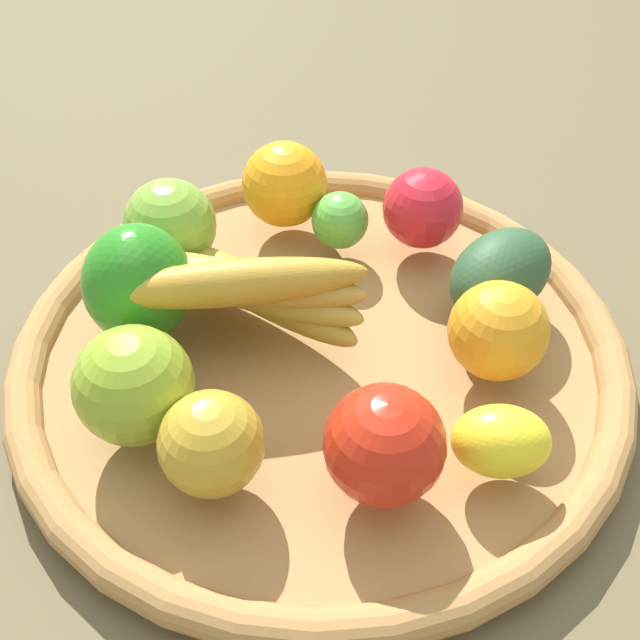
{
  "coord_description": "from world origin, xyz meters",
  "views": [
    {
      "loc": [
        0.41,
        0.09,
        0.46
      ],
      "look_at": [
        0.0,
        0.0,
        0.05
      ],
      "focal_mm": 45.74,
      "sensor_mm": 36.0,
      "label": 1
    }
  ],
  "objects_px": {
    "bell_pepper": "(138,284)",
    "apple_2": "(423,208)",
    "lemon_0": "(501,441)",
    "lime_0": "(340,220)",
    "apple_3": "(134,385)",
    "apple_0": "(170,225)",
    "banana_bunch": "(244,286)",
    "apple_4": "(384,445)",
    "apple_1": "(211,444)",
    "orange_0": "(284,184)",
    "avocado": "(500,273)",
    "orange_1": "(498,334)"
  },
  "relations": [
    {
      "from": "apple_2",
      "to": "apple_0",
      "type": "distance_m",
      "value": 0.2
    },
    {
      "from": "apple_4",
      "to": "apple_3",
      "type": "distance_m",
      "value": 0.16
    },
    {
      "from": "apple_4",
      "to": "avocado",
      "type": "relative_size",
      "value": 0.81
    },
    {
      "from": "banana_bunch",
      "to": "lime_0",
      "type": "xyz_separation_m",
      "value": [
        -0.11,
        0.05,
        -0.01
      ]
    },
    {
      "from": "apple_0",
      "to": "lemon_0",
      "type": "distance_m",
      "value": 0.31
    },
    {
      "from": "apple_2",
      "to": "apple_3",
      "type": "height_order",
      "value": "apple_3"
    },
    {
      "from": "apple_0",
      "to": "avocado",
      "type": "relative_size",
      "value": 0.8
    },
    {
      "from": "banana_bunch",
      "to": "lime_0",
      "type": "height_order",
      "value": "banana_bunch"
    },
    {
      "from": "orange_1",
      "to": "apple_3",
      "type": "xyz_separation_m",
      "value": [
        0.1,
        -0.22,
        0.0
      ]
    },
    {
      "from": "apple_1",
      "to": "apple_0",
      "type": "bearing_deg",
      "value": -154.1
    },
    {
      "from": "apple_3",
      "to": "apple_1",
      "type": "xyz_separation_m",
      "value": [
        0.03,
        0.06,
        -0.01
      ]
    },
    {
      "from": "orange_0",
      "to": "apple_0",
      "type": "distance_m",
      "value": 0.1
    },
    {
      "from": "orange_0",
      "to": "apple_1",
      "type": "height_order",
      "value": "orange_0"
    },
    {
      "from": "apple_3",
      "to": "apple_4",
      "type": "bearing_deg",
      "value": 85.75
    },
    {
      "from": "orange_1",
      "to": "orange_0",
      "type": "relative_size",
      "value": 0.97
    },
    {
      "from": "bell_pepper",
      "to": "orange_0",
      "type": "relative_size",
      "value": 1.28
    },
    {
      "from": "lemon_0",
      "to": "apple_3",
      "type": "bearing_deg",
      "value": -85.94
    },
    {
      "from": "apple_2",
      "to": "apple_1",
      "type": "bearing_deg",
      "value": -20.18
    },
    {
      "from": "lemon_0",
      "to": "bell_pepper",
      "type": "bearing_deg",
      "value": -104.79
    },
    {
      "from": "banana_bunch",
      "to": "lemon_0",
      "type": "relative_size",
      "value": 3.03
    },
    {
      "from": "lemon_0",
      "to": "avocado",
      "type": "distance_m",
      "value": 0.15
    },
    {
      "from": "orange_0",
      "to": "apple_3",
      "type": "bearing_deg",
      "value": -9.5
    },
    {
      "from": "banana_bunch",
      "to": "apple_4",
      "type": "bearing_deg",
      "value": 45.4
    },
    {
      "from": "apple_4",
      "to": "lemon_0",
      "type": "height_order",
      "value": "apple_4"
    },
    {
      "from": "banana_bunch",
      "to": "apple_1",
      "type": "bearing_deg",
      "value": 7.36
    },
    {
      "from": "avocado",
      "to": "apple_3",
      "type": "height_order",
      "value": "apple_3"
    },
    {
      "from": "orange_0",
      "to": "apple_3",
      "type": "xyz_separation_m",
      "value": [
        0.24,
        -0.04,
        0.0
      ]
    },
    {
      "from": "orange_1",
      "to": "apple_4",
      "type": "height_order",
      "value": "apple_4"
    },
    {
      "from": "banana_bunch",
      "to": "lime_0",
      "type": "relative_size",
      "value": 4.02
    },
    {
      "from": "orange_1",
      "to": "bell_pepper",
      "type": "height_order",
      "value": "bell_pepper"
    },
    {
      "from": "apple_4",
      "to": "lemon_0",
      "type": "xyz_separation_m",
      "value": [
        -0.03,
        0.07,
        -0.01
      ]
    },
    {
      "from": "apple_2",
      "to": "apple_3",
      "type": "relative_size",
      "value": 0.84
    },
    {
      "from": "orange_0",
      "to": "banana_bunch",
      "type": "xyz_separation_m",
      "value": [
        0.13,
        0.0,
        0.0
      ]
    },
    {
      "from": "banana_bunch",
      "to": "lime_0",
      "type": "distance_m",
      "value": 0.12
    },
    {
      "from": "lemon_0",
      "to": "apple_1",
      "type": "xyz_separation_m",
      "value": [
        0.05,
        -0.17,
        0.01
      ]
    },
    {
      "from": "bell_pepper",
      "to": "apple_2",
      "type": "relative_size",
      "value": 1.39
    },
    {
      "from": "banana_bunch",
      "to": "avocado",
      "type": "distance_m",
      "value": 0.19
    },
    {
      "from": "orange_1",
      "to": "apple_3",
      "type": "bearing_deg",
      "value": -66.38
    },
    {
      "from": "apple_4",
      "to": "orange_0",
      "type": "xyz_separation_m",
      "value": [
        -0.25,
        -0.12,
        -0.0
      ]
    },
    {
      "from": "apple_4",
      "to": "avocado",
      "type": "height_order",
      "value": "apple_4"
    },
    {
      "from": "apple_0",
      "to": "apple_1",
      "type": "distance_m",
      "value": 0.22
    },
    {
      "from": "orange_1",
      "to": "lemon_0",
      "type": "bearing_deg",
      "value": 5.43
    },
    {
      "from": "avocado",
      "to": "lime_0",
      "type": "height_order",
      "value": "avocado"
    },
    {
      "from": "lime_0",
      "to": "apple_2",
      "type": "bearing_deg",
      "value": 105.07
    },
    {
      "from": "banana_bunch",
      "to": "avocado",
      "type": "relative_size",
      "value": 2.06
    },
    {
      "from": "lemon_0",
      "to": "lime_0",
      "type": "xyz_separation_m",
      "value": [
        -0.2,
        -0.14,
        0.0
      ]
    },
    {
      "from": "avocado",
      "to": "banana_bunch",
      "type": "bearing_deg",
      "value": -71.44
    },
    {
      "from": "bell_pepper",
      "to": "apple_1",
      "type": "distance_m",
      "value": 0.15
    },
    {
      "from": "apple_2",
      "to": "apple_1",
      "type": "xyz_separation_m",
      "value": [
        0.26,
        -0.1,
        0.0
      ]
    },
    {
      "from": "lime_0",
      "to": "apple_1",
      "type": "relative_size",
      "value": 0.71
    }
  ]
}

